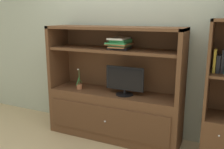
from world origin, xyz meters
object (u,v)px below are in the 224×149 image
potted_plant (79,86)px  upright_book_row (222,62)px  bookshelf_tall (221,114)px  magazine_stack (120,43)px  media_console (114,103)px  tv_monitor (125,81)px

potted_plant → upright_book_row: (1.79, 0.07, 0.46)m
potted_plant → bookshelf_tall: bearing=2.6°
magazine_stack → upright_book_row: bearing=0.1°
media_console → upright_book_row: 1.46m
media_console → magazine_stack: size_ratio=5.01×
media_console → bookshelf_tall: bookshelf_tall is taller
potted_plant → magazine_stack: magazine_stack is taller
magazine_stack → upright_book_row: 1.22m
magazine_stack → bookshelf_tall: size_ratio=0.22×
media_console → bookshelf_tall: 1.34m
tv_monitor → magazine_stack: bearing=149.7°
tv_monitor → magazine_stack: magazine_stack is taller
bookshelf_tall → magazine_stack: bearing=-179.5°
media_console → upright_book_row: media_console is taller
tv_monitor → magazine_stack: (-0.10, 0.06, 0.46)m
media_console → tv_monitor: 0.40m
potted_plant → bookshelf_tall: (1.83, 0.08, -0.14)m
tv_monitor → potted_plant: size_ratio=1.78×
media_console → magazine_stack: (0.08, -0.01, 0.81)m
media_console → tv_monitor: media_console is taller
magazine_stack → tv_monitor: bearing=-30.3°
media_console → tv_monitor: (0.18, -0.06, 0.35)m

